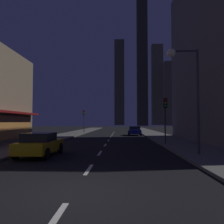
{
  "coord_description": "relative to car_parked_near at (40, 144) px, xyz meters",
  "views": [
    {
      "loc": [
        1.43,
        -6.67,
        2.12
      ],
      "look_at": [
        0.0,
        29.21,
        3.74
      ],
      "focal_mm": 35.39,
      "sensor_mm": 36.0,
      "label": 1
    }
  ],
  "objects": [
    {
      "name": "street_lamp_right",
      "position": [
        8.98,
        0.16,
        4.33
      ],
      "size": [
        1.96,
        0.56,
        6.58
      ],
      "color": "#38383D",
      "rests_on": "sidewalk_right"
    },
    {
      "name": "fire_hydrant_far_left",
      "position": [
        -2.3,
        9.88,
        -0.29
      ],
      "size": [
        0.42,
        0.3,
        0.65
      ],
      "color": "gold",
      "rests_on": "sidewalk_left"
    },
    {
      "name": "traffic_light_far_left",
      "position": [
        -1.9,
        27.55,
        2.45
      ],
      "size": [
        0.32,
        0.48,
        4.2
      ],
      "color": "#2D2D2D",
      "rests_on": "sidewalk_left"
    },
    {
      "name": "lane_marking_center",
      "position": [
        3.6,
        11.87,
        -0.73
      ],
      "size": [
        0.16,
        43.8,
        0.01
      ],
      "color": "silver",
      "rests_on": "ground"
    },
    {
      "name": "skyscraper_distant_tall",
      "position": [
        4.11,
        138.23,
        28.62
      ],
      "size": [
        6.71,
        6.94,
        58.73
      ],
      "primitive_type": "cube",
      "color": "#504C3C",
      "rests_on": "ground"
    },
    {
      "name": "skyscraper_distant_short",
      "position": [
        30.3,
        138.72,
        27.1
      ],
      "size": [
        7.71,
        5.05,
        55.69
      ],
      "primitive_type": "cube",
      "color": "#5E5946",
      "rests_on": "ground"
    },
    {
      "name": "sidewalk_left",
      "position": [
        -3.4,
        25.07,
        -0.67
      ],
      "size": [
        4.0,
        76.0,
        0.15
      ],
      "primitive_type": "cube",
      "color": "#605E59",
      "rests_on": "ground"
    },
    {
      "name": "ground_plane",
      "position": [
        3.6,
        25.07,
        -0.79
      ],
      "size": [
        78.0,
        136.0,
        0.1
      ],
      "primitive_type": "cube",
      "color": "black"
    },
    {
      "name": "car_parked_near",
      "position": [
        0.0,
        0.0,
        0.0
      ],
      "size": [
        1.98,
        4.24,
        1.45
      ],
      "color": "gold",
      "rests_on": "ground"
    },
    {
      "name": "car_parked_far",
      "position": [
        7.2,
        21.49,
        0.0
      ],
      "size": [
        1.98,
        4.24,
        1.45
      ],
      "color": "navy",
      "rests_on": "ground"
    },
    {
      "name": "skyscraper_distant_mid",
      "position": [
        17.27,
        111.48,
        37.77
      ],
      "size": [
        5.78,
        6.35,
        77.02
      ],
      "primitive_type": "cube",
      "color": "#333026",
      "rests_on": "ground"
    },
    {
      "name": "skyscraper_distant_slender",
      "position": [
        34.83,
        122.34,
        18.74
      ],
      "size": [
        6.48,
        7.06,
        38.95
      ],
      "primitive_type": "cube",
      "color": "brown",
      "rests_on": "ground"
    },
    {
      "name": "sidewalk_right",
      "position": [
        10.6,
        25.07,
        -0.67
      ],
      "size": [
        4.0,
        76.0,
        0.15
      ],
      "primitive_type": "cube",
      "color": "#605E59",
      "rests_on": "ground"
    },
    {
      "name": "traffic_light_near_right",
      "position": [
        9.1,
        6.72,
        2.45
      ],
      "size": [
        0.32,
        0.48,
        4.2
      ],
      "color": "#2D2D2D",
      "rests_on": "sidewalk_right"
    }
  ]
}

